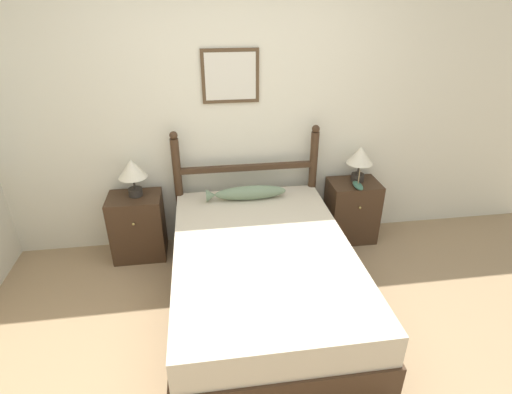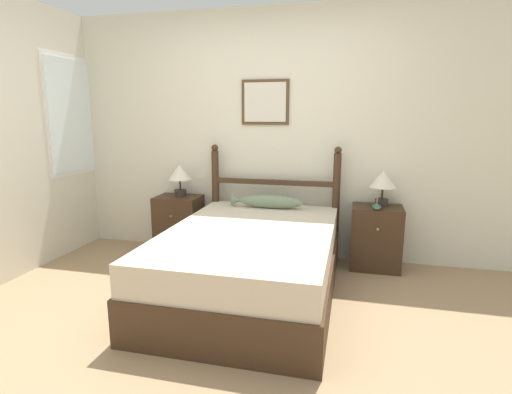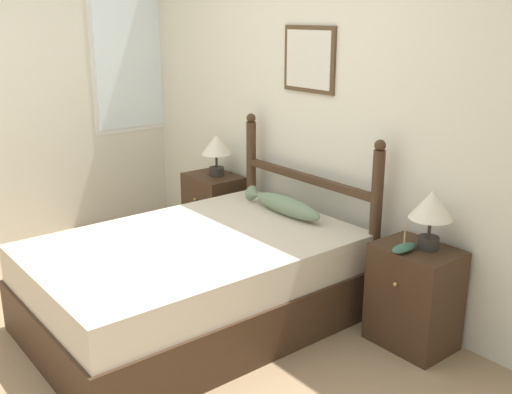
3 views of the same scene
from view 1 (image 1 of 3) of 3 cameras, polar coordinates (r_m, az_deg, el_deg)
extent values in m
plane|color=#9E7F5B|center=(2.91, 0.87, -23.61)|extent=(16.00, 16.00, 0.00)
cube|color=beige|center=(3.69, -3.30, 11.78)|extent=(6.40, 0.06, 2.55)
cube|color=#4C3823|center=(3.57, -3.68, 16.84)|extent=(0.49, 0.02, 0.45)
cube|color=beige|center=(3.56, -3.67, 16.81)|extent=(0.43, 0.01, 0.39)
cube|color=#3D2819|center=(3.23, 0.93, -13.01)|extent=(1.35, 2.00, 0.34)
cube|color=beige|center=(3.06, 0.97, -8.93)|extent=(1.31, 1.96, 0.24)
cylinder|color=#3D2819|center=(3.80, -10.89, 0.21)|extent=(0.08, 0.08, 1.12)
sphere|color=#3D2819|center=(3.58, -11.71, 8.63)|extent=(0.07, 0.07, 0.07)
cylinder|color=#3D2819|center=(3.94, 7.96, 1.43)|extent=(0.08, 0.08, 1.12)
sphere|color=#3D2819|center=(3.72, 8.54, 9.61)|extent=(0.07, 0.07, 0.07)
cube|color=#3D2819|center=(3.71, -1.34, 4.23)|extent=(1.28, 0.05, 0.05)
cube|color=#3D2819|center=(3.89, -16.50, -4.03)|extent=(0.47, 0.35, 0.62)
sphere|color=tan|center=(3.66, -17.11, -3.72)|extent=(0.02, 0.02, 0.02)
cube|color=#3D2819|center=(4.10, 13.47, -1.91)|extent=(0.47, 0.35, 0.62)
sphere|color=tan|center=(3.88, 14.64, -1.49)|extent=(0.02, 0.02, 0.02)
cylinder|color=#2D2823|center=(3.74, -16.84, 0.69)|extent=(0.12, 0.12, 0.07)
cylinder|color=#2D2823|center=(3.70, -17.03, 1.96)|extent=(0.02, 0.02, 0.11)
cone|color=beige|center=(3.65, -17.32, 3.91)|extent=(0.25, 0.25, 0.16)
cylinder|color=#2D2823|center=(3.99, 14.30, 2.75)|extent=(0.12, 0.12, 0.07)
cylinder|color=#2D2823|center=(3.95, 14.45, 3.95)|extent=(0.02, 0.02, 0.11)
cone|color=beige|center=(3.90, 14.68, 5.80)|extent=(0.25, 0.25, 0.16)
ellipsoid|color=#386651|center=(3.85, 14.35, 1.60)|extent=(0.08, 0.19, 0.05)
cylinder|color=#997F56|center=(3.81, 14.50, 2.79)|extent=(0.01, 0.01, 0.13)
ellipsoid|color=gray|center=(3.61, -0.79, 0.61)|extent=(0.65, 0.12, 0.13)
cone|color=gray|center=(3.59, -6.48, 0.24)|extent=(0.08, 0.12, 0.12)
camera|label=2|loc=(1.55, 90.96, -35.06)|focal=28.00mm
camera|label=3|loc=(3.43, 71.64, 2.90)|focal=42.00mm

